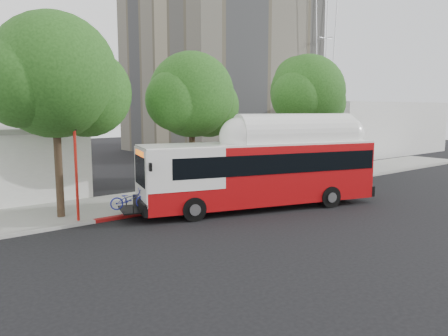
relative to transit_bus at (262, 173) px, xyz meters
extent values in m
plane|color=black|center=(-0.26, -1.29, -1.89)|extent=(120.00, 120.00, 0.00)
cube|color=gray|center=(-0.26, 5.21, -1.82)|extent=(60.00, 5.00, 0.15)
cube|color=gray|center=(-0.26, 2.61, -1.82)|extent=(60.00, 0.30, 0.15)
cube|color=maroon|center=(-3.26, 2.61, -1.81)|extent=(10.00, 0.32, 0.16)
cylinder|color=#2D2116|center=(-9.26, 4.21, 1.15)|extent=(0.36, 0.36, 6.08)
sphere|color=#1D4513|center=(-9.26, 4.21, 4.95)|extent=(5.80, 5.80, 5.80)
sphere|color=#1D4513|center=(-7.66, 4.41, 4.19)|extent=(4.35, 4.35, 4.35)
cylinder|color=#2D2116|center=(-1.26, 4.71, 0.83)|extent=(0.36, 0.36, 5.44)
sphere|color=#1D4513|center=(-1.26, 4.71, 4.23)|extent=(5.00, 5.00, 5.00)
sphere|color=#1D4513|center=(0.12, 4.91, 3.55)|extent=(3.75, 3.75, 3.75)
cylinder|color=#2D2116|center=(8.74, 4.51, 0.99)|extent=(0.36, 0.36, 5.76)
sphere|color=#1D4513|center=(8.74, 4.51, 4.59)|extent=(5.40, 5.40, 5.40)
sphere|color=#1D4513|center=(10.23, 4.71, 3.87)|extent=(4.05, 4.05, 4.05)
cube|color=gray|center=(17.74, 26.71, 15.61)|extent=(18.00, 18.00, 35.00)
cube|color=silver|center=(29.74, 14.71, 1.11)|extent=(20.00, 12.00, 6.00)
cube|color=#A90B0E|center=(-0.09, 0.03, 0.01)|extent=(12.95, 6.23, 3.07)
cube|color=black|center=(0.41, -0.12, 0.65)|extent=(11.75, 5.93, 1.00)
cube|color=white|center=(-0.09, 0.03, 1.59)|extent=(12.93, 6.15, 0.11)
cube|color=white|center=(1.94, -0.57, 1.86)|extent=(7.09, 3.95, 0.58)
cube|color=black|center=(-6.74, 1.99, -1.36)|extent=(1.35, 2.07, 0.06)
imported|color=navy|center=(-6.74, 1.99, -0.85)|extent=(1.12, 1.92, 0.95)
cylinder|color=#B11B12|center=(-8.88, 2.94, 0.29)|extent=(0.13, 0.13, 4.36)
cube|color=black|center=(-8.88, 2.94, 2.57)|extent=(0.05, 0.44, 0.27)
camera|label=1|loc=(-15.86, -16.75, 3.44)|focal=35.00mm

